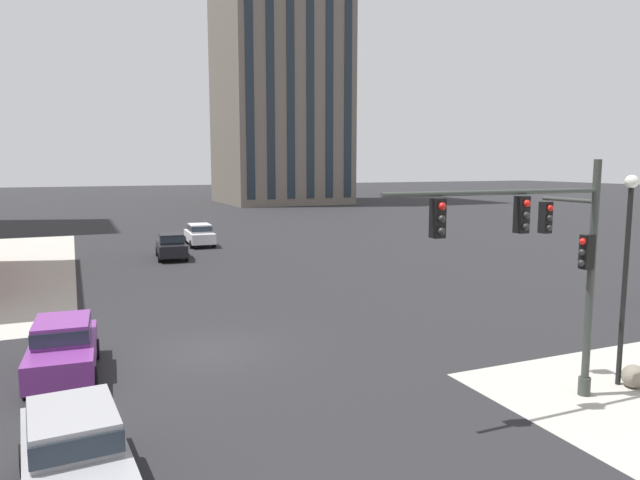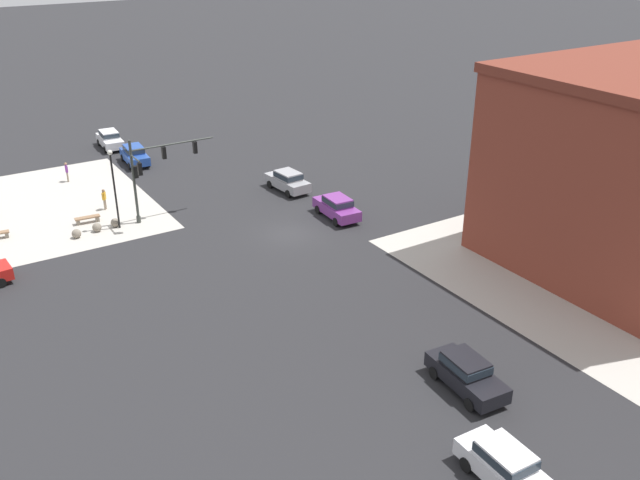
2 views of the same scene
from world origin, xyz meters
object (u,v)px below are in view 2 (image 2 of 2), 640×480
Objects in this scene: traffic_signal_main at (151,169)px; car_main_mid at (337,206)px; car_main_northbound_near at (110,139)px; car_cross_eastbound at (288,180)px; bollard_sphere_curb_c at (76,234)px; bollard_sphere_curb_b at (97,227)px; street_lamp_corner_near at (114,180)px; pedestrian_at_curb at (67,171)px; pedestrian_with_bag at (104,198)px; car_main_southbound_near at (506,466)px; car_main_southbound_far at (134,154)px; car_parked_curb at (466,372)px; bench_near_signal at (88,219)px; bollard_sphere_curb_a at (115,223)px.

traffic_signal_main is 1.44× the size of car_main_mid.
car_main_northbound_near is 21.49m from car_cross_eastbound.
bollard_sphere_curb_c is 0.14× the size of car_main_northbound_near.
street_lamp_corner_near reaches higher than bollard_sphere_curb_b.
street_lamp_corner_near is (-3.10, -0.11, 3.34)m from bollard_sphere_curb_c.
pedestrian_at_curb is 9.69m from car_main_northbound_near.
car_cross_eastbound is at bearing 163.98° from pedestrian_with_bag.
car_main_southbound_near is at bearing 89.79° from car_main_northbound_near.
traffic_signal_main is at bearing 177.12° from bollard_sphere_curb_b.
car_main_northbound_near is (-5.99, -7.62, -0.07)m from pedestrian_at_curb.
car_main_southbound_near is at bearing 97.60° from pedestrian_with_bag.
car_main_southbound_far is 41.18m from car_parked_curb.
bollard_sphere_curb_b is 0.36× the size of bench_near_signal.
traffic_signal_main is at bearing -179.07° from bollard_sphere_curb_c.
car_cross_eastbound is (-14.35, 0.29, 0.59)m from bollard_sphere_curb_a.
car_main_southbound_far is at bearing -123.18° from bench_near_signal.
traffic_signal_main is 20.05m from car_main_northbound_near.
bench_near_signal is 0.41× the size of car_main_northbound_near.
bench_near_signal is 0.40× the size of car_main_southbound_far.
car_main_southbound_near and car_cross_eastbound have the same top height.
bollard_sphere_curb_a is 29.11m from car_parked_curb.
bollard_sphere_curb_c is 21.47m from car_main_northbound_near.
bollard_sphere_curb_a is at bearing 74.06° from car_main_northbound_near.
bench_near_signal is 31.29m from car_parked_curb.
car_main_southbound_far and car_cross_eastbound have the same top height.
street_lamp_corner_near is at bearing 128.62° from bench_near_signal.
pedestrian_at_curb is at bearing -94.32° from bollard_sphere_curb_b.
traffic_signal_main reaches higher than bollard_sphere_curb_c.
car_main_northbound_near reaches higher than bench_near_signal.
car_main_southbound_far reaches higher than bollard_sphere_curb_c.
car_parked_curb reaches higher than bollard_sphere_curb_c.
car_main_southbound_far is (-0.63, -46.57, 0.00)m from car_main_southbound_near.
car_main_northbound_near is (-2.57, -19.65, -3.06)m from traffic_signal_main.
car_main_northbound_near and car_parked_curb have the same top height.
traffic_signal_main is 28.23m from car_parked_curb.
pedestrian_with_bag is 0.37× the size of car_main_southbound_near.
bench_near_signal is 9.95m from pedestrian_at_curb.
bollard_sphere_curb_b is 33.89m from car_main_southbound_near.
car_parked_curb is at bearing -118.60° from car_main_southbound_near.
car_main_southbound_far is (-0.44, 6.08, 0.00)m from car_main_northbound_near.
bollard_sphere_curb_a is at bearing -26.32° from car_main_mid.
bench_near_signal is 4.32m from street_lamp_corner_near.
car_cross_eastbound is at bearing 121.90° from car_main_southbound_far.
car_main_northbound_near is 1.00× the size of car_main_mid.
bollard_sphere_curb_a is 0.39× the size of pedestrian_with_bag.
street_lamp_corner_near is 1.32× the size of car_main_southbound_near.
bollard_sphere_curb_b is at bearing -23.92° from car_main_mid.
car_main_mid is (-0.27, 6.94, 0.00)m from car_cross_eastbound.
street_lamp_corner_near is at bearing -81.18° from car_main_southbound_near.
street_lamp_corner_near reaches higher than pedestrian_with_bag.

